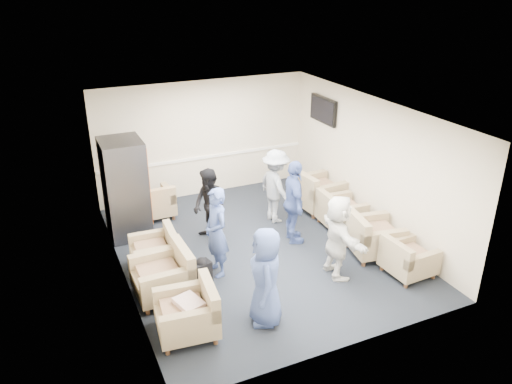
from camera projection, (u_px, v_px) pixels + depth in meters
name	position (u px, v px, depth m)	size (l,w,h in m)	color
floor	(257.00, 249.00, 9.58)	(6.00, 6.00, 0.00)	black
ceiling	(258.00, 111.00, 8.49)	(6.00, 6.00, 0.00)	silver
back_wall	(204.00, 139.00, 11.54)	(5.00, 0.02, 2.70)	beige
front_wall	(352.00, 265.00, 6.53)	(5.00, 0.02, 2.70)	beige
left_wall	(118.00, 209.00, 8.09)	(0.02, 6.00, 2.70)	beige
right_wall	(371.00, 164.00, 9.98)	(0.02, 6.00, 2.70)	beige
chair_rail	(205.00, 157.00, 11.70)	(4.98, 0.04, 0.06)	white
tv	(323.00, 110.00, 11.18)	(0.10, 1.00, 0.58)	black
armchair_left_near	(190.00, 314.00, 7.22)	(0.93, 0.93, 0.68)	#958160
armchair_left_mid	(166.00, 276.00, 8.08)	(0.91, 0.91, 0.71)	#958160
armchair_left_far	(157.00, 252.00, 8.88)	(0.81, 0.81, 0.62)	#958160
armchair_right_near	(406.00, 260.00, 8.64)	(0.79, 0.79, 0.61)	#958160
armchair_right_midnear	(371.00, 237.00, 9.27)	(1.03, 1.03, 0.71)	#958160
armchair_right_midfar	(339.00, 212.00, 10.31)	(0.86, 0.86, 0.65)	#958160
armchair_right_far	(316.00, 193.00, 11.08)	(1.03, 1.03, 0.76)	#958160
armchair_corner	(154.00, 204.00, 10.70)	(0.83, 0.83, 0.65)	#958160
vending_machine	(125.00, 188.00, 9.78)	(0.80, 0.94, 1.98)	#494A51
backpack	(202.00, 270.00, 8.41)	(0.34, 0.27, 0.51)	black
pillow	(189.00, 304.00, 7.15)	(0.42, 0.32, 0.12)	beige
person_front_left	(266.00, 277.00, 7.30)	(0.76, 0.50, 1.56)	#3F5499
person_mid_left	(216.00, 232.00, 8.51)	(0.59, 0.38, 1.61)	#3F5499
person_back_left	(210.00, 207.00, 9.57)	(0.73, 0.57, 1.50)	black
person_back_right	(276.00, 186.00, 10.38)	(1.02, 0.59, 1.58)	beige
person_mid_right	(294.00, 202.00, 9.54)	(0.98, 0.41, 1.67)	#3F5499
person_front_right	(338.00, 237.00, 8.48)	(1.40, 0.44, 1.51)	white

